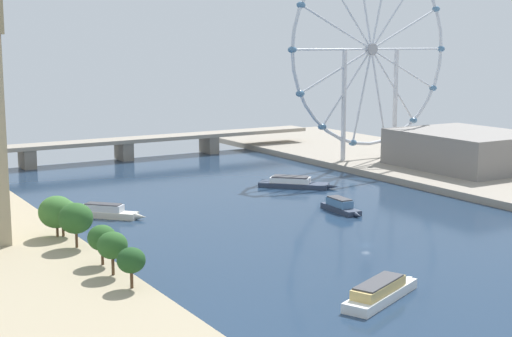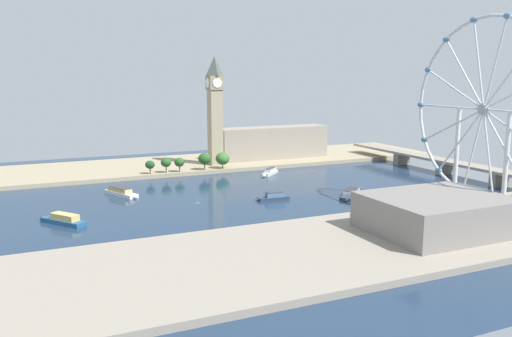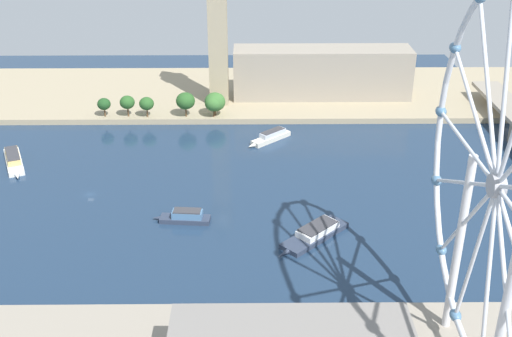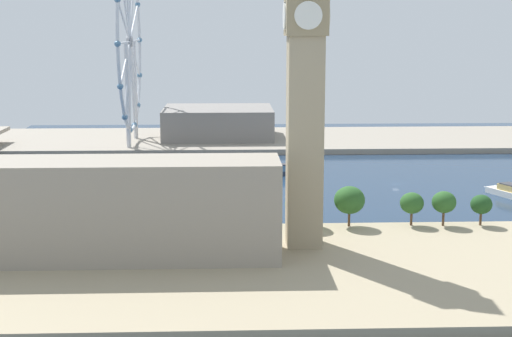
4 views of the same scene
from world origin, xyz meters
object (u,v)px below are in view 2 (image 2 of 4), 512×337
Objects in this scene: river_bridge at (446,163)px; tour_boat_0 at (274,197)px; parliament_block at (272,143)px; tour_boat_1 at (63,220)px; tour_boat_3 at (351,193)px; ferris_wheel at (483,111)px; tour_boat_4 at (121,192)px; tour_boat_2 at (270,172)px; riverside_hall at (437,214)px; clock_tower at (215,109)px.

river_bridge reaches higher than tour_boat_0.
tour_boat_0 is at bearing -26.16° from parliament_block.
river_bridge is 7.83× the size of tour_boat_1.
river_bridge is 7.87× the size of tour_boat_3.
tour_boat_4 is (-133.89, -167.09, -55.62)m from ferris_wheel.
tour_boat_1 is 1.29× the size of tour_boat_2.
riverside_hall reaches higher than tour_boat_0.
tour_boat_1 is at bearing 6.31° from tour_boat_0.
riverside_hall is at bearing -66.83° from ferris_wheel.
tour_boat_1 is (138.45, -190.96, -14.65)m from parliament_block.
tour_boat_1 is (-78.97, -207.92, -55.51)m from ferris_wheel.
tour_boat_1 reaches higher than tour_boat_0.
ferris_wheel is 95.82m from tour_boat_3.
riverside_hall is 2.82× the size of tour_boat_2.
tour_boat_1 is at bearing -46.17° from clock_tower.
clock_tower is 187.74m from river_bridge.
river_bridge is at bearing -167.28° from tour_boat_0.
tour_boat_4 is at bearing -60.91° from parliament_block.
tour_boat_4 reaches higher than tour_boat_0.
ferris_wheel is at bearing 71.25° from tour_boat_3.
river_bridge is 10.11× the size of tour_boat_2.
tour_boat_2 is 0.78× the size of tour_boat_3.
tour_boat_3 is (12.09, 49.54, -0.16)m from tour_boat_0.
tour_boat_2 is at bearing 30.62° from clock_tower.
clock_tower is 3.07× the size of tour_boat_3.
tour_boat_0 reaches higher than tour_boat_3.
ferris_wheel is at bearing 63.56° from tour_boat_2.
tour_boat_0 is at bearing -160.71° from riverside_hall.
parliament_block is 221.87m from ferris_wheel.
ferris_wheel is 129.66m from tour_boat_0.
tour_boat_1 is (-99.30, -160.40, -9.31)m from riverside_hall.
riverside_hall is 188.88m from tour_boat_1.
tour_boat_0 is 85.71m from tour_boat_2.
riverside_hall is at bearing 47.03° from tour_boat_2.
tour_boat_4 is (-29.49, -244.39, -6.82)m from river_bridge.
parliament_block is 4.36× the size of tour_boat_0.
parliament_block is at bearing -111.32° from tour_boat_0.
river_bridge reaches higher than tour_boat_4.
tour_boat_4 is at bearing -26.87° from tour_boat_0.
ferris_wheel reaches higher than clock_tower.
river_bridge reaches higher than tour_boat_1.
riverside_hall is at bearing -157.26° from tour_boat_1.
riverside_hall is at bearing -45.02° from river_bridge.
clock_tower is 0.88× the size of parliament_block.
river_bridge is at bearing 152.62° from tour_boat_3.
tour_boat_2 is (57.33, -30.78, -14.86)m from parliament_block.
riverside_hall is 91.94m from tour_boat_3.
clock_tower is 67.34m from parliament_block.
parliament_block is at bearing -141.09° from tour_boat_3.
tour_boat_0 is at bearing 34.89° from tour_boat_4.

